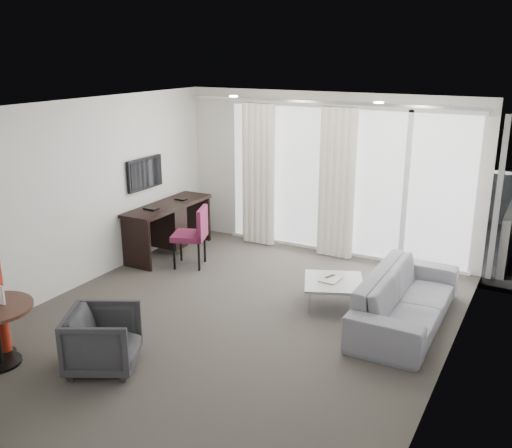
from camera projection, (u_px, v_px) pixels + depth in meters
The scene contains 27 objects.
floor at pixel (233, 321), 7.05m from camera, with size 5.00×6.00×0.00m, color #413D37.
ceiling at pixel (230, 108), 6.29m from camera, with size 5.00×6.00×0.00m, color white.
wall_left at pixel (75, 196), 7.81m from camera, with size 0.00×6.00×2.60m, color silver.
wall_right at pixel (453, 256), 5.54m from camera, with size 0.00×6.00×2.60m, color silver.
wall_front at pixel (22, 325), 4.15m from camera, with size 5.00×0.00×2.60m, color silver.
window_panel at pixel (343, 182), 9.08m from camera, with size 4.00×0.02×2.38m, color white, non-canonical shape.
window_frame at pixel (343, 182), 9.07m from camera, with size 4.10×0.06×2.44m, color white, non-canonical shape.
curtain_left at pixel (258, 175), 9.60m from camera, with size 0.60×0.20×2.38m, color silver, non-canonical shape.
curtain_right at pixel (337, 184), 8.96m from camera, with size 0.60×0.20×2.38m, color silver, non-canonical shape.
curtain_track at pixel (325, 102), 8.71m from camera, with size 4.80×0.04×0.04m, color #B2B2B7, non-canonical shape.
downlight_a at pixel (234, 96), 8.05m from camera, with size 0.12×0.12×0.02m, color #FFE0B2.
downlight_b at pixel (379, 103), 7.10m from camera, with size 0.12×0.12×0.02m, color #FFE0B2.
desk at pixel (169, 229), 9.34m from camera, with size 0.55×1.76×0.83m, color black, non-canonical shape.
tv at pixel (145, 173), 8.99m from camera, with size 0.05×0.80×0.50m, color black, non-canonical shape.
desk_chair at pixel (189, 237), 8.75m from camera, with size 0.51×0.48×0.94m, color maroon, non-canonical shape.
menu_card at pixel (1, 299), 5.96m from camera, with size 0.11×0.02×0.21m, color white, non-canonical shape.
red_lamp at pixel (0, 307), 6.16m from camera, with size 0.22×0.22×1.11m, color maroon.
tub_armchair at pixel (103, 340), 5.94m from camera, with size 0.70×0.72×0.65m, color #2C2C30.
coffee_table at pixel (333, 293), 7.47m from camera, with size 0.75×0.75×0.34m, color gray, non-canonical shape.
remote at pixel (330, 276), 7.52m from camera, with size 0.06×0.18×0.02m, color black, non-canonical shape.
magazine at pixel (331, 278), 7.44m from camera, with size 0.22×0.28×0.02m, color gray, non-canonical shape.
sofa at pixel (406, 299), 6.93m from camera, with size 2.21×0.86×0.65m, color slate.
terrace_slab at pixel (368, 232), 10.72m from camera, with size 5.60×3.00×0.12m, color #4D4D50.
rattan_chair_a at pixel (408, 209), 10.34m from camera, with size 0.62×0.62×0.90m, color brown, non-canonical shape.
rattan_chair_b at pixel (433, 220), 9.92m from camera, with size 0.51×0.51×0.75m, color brown, non-canonical shape.
rattan_table at pixel (420, 233), 9.59m from camera, with size 0.54×0.54×0.54m, color brown, non-canonical shape.
balustrade at pixel (391, 187), 11.78m from camera, with size 5.50×0.06×1.05m, color #B2B2B7, non-canonical shape.
Camera 1 is at (3.28, -5.49, 3.22)m, focal length 40.00 mm.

